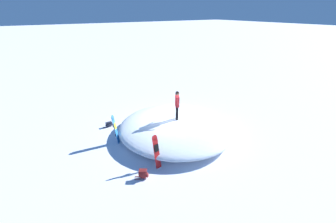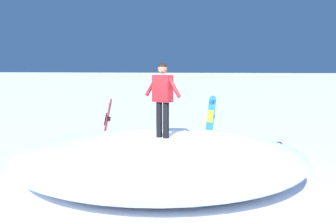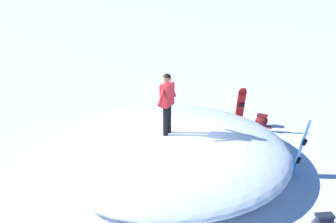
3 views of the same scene
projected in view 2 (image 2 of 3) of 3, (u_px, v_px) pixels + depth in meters
ground at (186, 175)px, 10.29m from camera, size 240.00×240.00×0.00m
snow_mound at (160, 157)px, 10.11m from camera, size 8.19×8.20×0.95m
snowboarder_standing at (163, 93)px, 9.86m from camera, size 0.60×0.93×1.72m
snowboard_primary_upright at (106, 125)px, 12.83m from camera, size 0.30×0.37×1.63m
snowboard_secondary_upright at (210, 122)px, 13.24m from camera, size 0.39×0.39×1.68m
backpack_near at (102, 139)px, 13.86m from camera, size 0.63×0.51×0.46m
backpack_far at (279, 148)px, 12.76m from camera, size 0.69×0.24×0.32m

